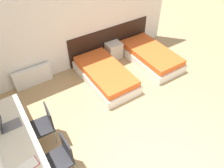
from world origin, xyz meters
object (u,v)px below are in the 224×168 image
object	(u,v)px
chair_near_laptop	(43,124)
chair_near_notebook	(60,157)
bed_near_door	(151,56)
nightstand	(114,50)
bed_near_window	(105,75)
laptop	(7,124)

from	to	relation	value
chair_near_laptop	chair_near_notebook	world-z (taller)	same
bed_near_door	nightstand	distance (m)	1.09
bed_near_window	chair_near_laptop	xyz separation A→B (m)	(-1.93, -0.89, 0.28)
chair_near_laptop	bed_near_door	bearing A→B (deg)	18.08
bed_near_window	laptop	xyz separation A→B (m)	(-2.48, -0.87, 0.65)
nightstand	laptop	bearing A→B (deg)	-153.33
laptop	chair_near_notebook	bearing A→B (deg)	-56.46
bed_near_window	chair_near_notebook	xyz separation A→B (m)	(-1.93, -1.70, 0.28)
bed_near_window	chair_near_notebook	world-z (taller)	chair_near_notebook
bed_near_door	laptop	size ratio (longest dim) A/B	5.51
nightstand	chair_near_laptop	world-z (taller)	chair_near_laptop
chair_near_laptop	laptop	size ratio (longest dim) A/B	2.47
bed_near_window	chair_near_notebook	size ratio (longest dim) A/B	2.23
bed_near_door	chair_near_laptop	world-z (taller)	chair_near_laptop
bed_near_door	chair_near_laptop	xyz separation A→B (m)	(-3.48, -0.89, 0.28)
bed_near_door	chair_near_notebook	world-z (taller)	chair_near_notebook
laptop	bed_near_window	bearing A→B (deg)	19.36
nightstand	laptop	world-z (taller)	laptop
bed_near_window	nightstand	size ratio (longest dim) A/B	3.89
bed_near_window	chair_near_laptop	world-z (taller)	chair_near_laptop
bed_near_window	nightstand	world-z (taller)	nightstand
chair_near_notebook	laptop	distance (m)	1.06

